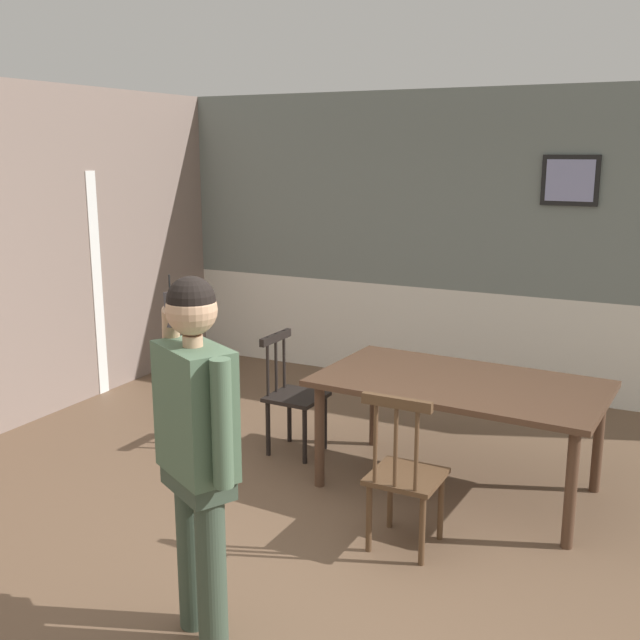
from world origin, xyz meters
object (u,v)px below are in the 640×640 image
at_px(chair_near_window, 292,395).
at_px(person_figure, 197,436).
at_px(dining_table, 460,392).
at_px(chair_by_doorway, 404,474).

xyz_separation_m(chair_near_window, person_figure, (0.71, -2.20, 0.57)).
xyz_separation_m(dining_table, chair_near_window, (-1.32, 0.07, -0.24)).
relative_size(dining_table, chair_by_doorway, 1.99).
distance_m(dining_table, chair_near_window, 1.35).
bearing_deg(chair_near_window, chair_by_doorway, 53.68).
bearing_deg(dining_table, chair_near_window, 176.85).
distance_m(dining_table, chair_by_doorway, 0.95).
height_order(chair_near_window, person_figure, person_figure).
xyz_separation_m(dining_table, chair_by_doorway, (-0.05, -0.92, -0.23)).
bearing_deg(chair_by_doorway, dining_table, 87.68).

